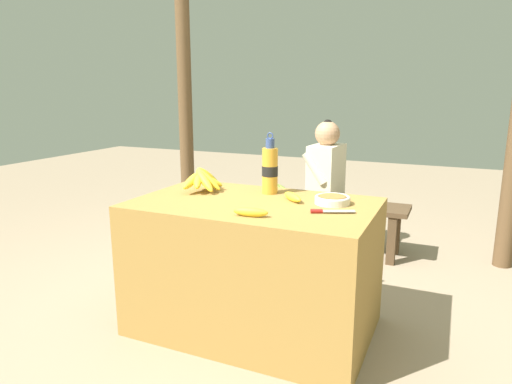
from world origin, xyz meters
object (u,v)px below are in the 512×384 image
object	(u,v)px
serving_bowl	(332,199)
banana_bunch_green	(278,189)
water_bottle	(269,169)
loose_banana_front	(250,212)
support_post_near	(185,98)
wooden_bench	(319,209)
banana_bunch_ripe	(203,179)
seated_vendor	(320,177)
loose_banana_side	(293,197)
knife	(326,211)

from	to	relation	value
serving_bowl	banana_bunch_green	xyz separation A→B (m)	(-0.76, 1.20, -0.25)
water_bottle	banana_bunch_green	bearing A→B (deg)	108.88
loose_banana_front	support_post_near	bearing A→B (deg)	129.54
loose_banana_front	wooden_bench	xyz separation A→B (m)	(-0.14, 1.59, -0.38)
water_bottle	banana_bunch_ripe	bearing A→B (deg)	-163.53
serving_bowl	seated_vendor	bearing A→B (deg)	108.79
banana_bunch_ripe	wooden_bench	xyz separation A→B (m)	(0.32, 1.23, -0.43)
wooden_bench	support_post_near	xyz separation A→B (m)	(-1.32, 0.18, 0.84)
wooden_bench	banana_bunch_green	xyz separation A→B (m)	(-0.35, -0.01, 0.13)
support_post_near	banana_bunch_green	bearing A→B (deg)	-10.95
banana_bunch_ripe	loose_banana_side	world-z (taller)	banana_bunch_ripe
water_bottle	loose_banana_side	size ratio (longest dim) A/B	2.24
knife	banana_bunch_green	xyz separation A→B (m)	(-0.78, 1.39, -0.24)
banana_bunch_ripe	loose_banana_front	world-z (taller)	banana_bunch_ripe
banana_bunch_ripe	banana_bunch_green	size ratio (longest dim) A/B	1.12
knife	banana_bunch_ripe	bearing A→B (deg)	143.15
seated_vendor	loose_banana_front	bearing A→B (deg)	99.45
serving_bowl	seated_vendor	size ratio (longest dim) A/B	0.17
loose_banana_side	serving_bowl	bearing A→B (deg)	7.96
knife	support_post_near	world-z (taller)	support_post_near
water_bottle	loose_banana_front	bearing A→B (deg)	-77.52
serving_bowl	water_bottle	xyz separation A→B (m)	(-0.38, 0.09, 0.11)
knife	wooden_bench	distance (m)	1.51
seated_vendor	serving_bowl	bearing A→B (deg)	113.52
water_bottle	banana_bunch_green	xyz separation A→B (m)	(-0.38, 1.12, -0.36)
water_bottle	seated_vendor	xyz separation A→B (m)	(-0.03, 1.10, -0.23)
banana_bunch_ripe	loose_banana_front	size ratio (longest dim) A/B	1.78
wooden_bench	seated_vendor	world-z (taller)	seated_vendor
serving_bowl	support_post_near	bearing A→B (deg)	141.24
water_bottle	banana_bunch_green	world-z (taller)	water_bottle
loose_banana_front	loose_banana_side	size ratio (longest dim) A/B	1.12
loose_banana_front	knife	world-z (taller)	loose_banana_front
knife	wooden_bench	world-z (taller)	knife
loose_banana_side	support_post_near	size ratio (longest dim) A/B	0.06
loose_banana_side	banana_bunch_ripe	bearing A→B (deg)	178.74
knife	wooden_bench	size ratio (longest dim) A/B	0.14
banana_bunch_ripe	knife	bearing A→B (deg)	-12.68
loose_banana_side	banana_bunch_green	size ratio (longest dim) A/B	0.56
loose_banana_side	knife	world-z (taller)	loose_banana_side
loose_banana_side	wooden_bench	xyz separation A→B (m)	(-0.21, 1.24, -0.38)
banana_bunch_ripe	serving_bowl	bearing A→B (deg)	1.27
wooden_bench	support_post_near	size ratio (longest dim) A/B	0.58
loose_banana_front	wooden_bench	world-z (taller)	loose_banana_front
loose_banana_front	banana_bunch_green	bearing A→B (deg)	107.04
banana_bunch_ripe	support_post_near	world-z (taller)	support_post_near
banana_bunch_ripe	banana_bunch_green	world-z (taller)	banana_bunch_ripe
banana_bunch_green	water_bottle	bearing A→B (deg)	-71.12
loose_banana_side	banana_bunch_green	distance (m)	1.38
water_bottle	loose_banana_front	xyz separation A→B (m)	(0.10, -0.47, -0.11)
wooden_bench	loose_banana_side	bearing A→B (deg)	-80.25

